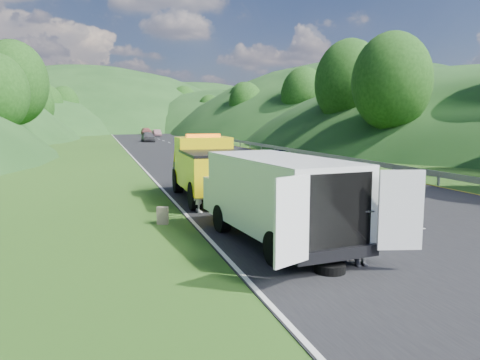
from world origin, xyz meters
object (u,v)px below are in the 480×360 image
object	(u,v)px
woman	(199,213)
worker	(361,267)
child	(259,227)
suitcase	(163,216)
white_van	(276,195)
passing_suv	(277,172)
tow_truck	(209,168)
spare_tire	(330,273)

from	to	relation	value
woman	worker	size ratio (longest dim) A/B	1.16
child	suitcase	bearing A→B (deg)	-157.89
white_van	passing_suv	size ratio (longest dim) A/B	1.39
tow_truck	passing_suv	distance (m)	11.25
child	tow_truck	bearing A→B (deg)	139.72
spare_tire	passing_suv	bearing A→B (deg)	71.94
tow_truck	passing_suv	xyz separation A→B (m)	(6.72, 8.92, -1.38)
tow_truck	woman	bearing A→B (deg)	-109.79
suitcase	passing_suv	xyz separation A→B (m)	(9.35, 13.24, -0.30)
spare_tire	passing_suv	xyz separation A→B (m)	(6.32, 19.38, 0.00)
suitcase	spare_tire	distance (m)	6.85
spare_tire	suitcase	bearing A→B (deg)	116.28
spare_tire	white_van	bearing A→B (deg)	94.67
white_van	spare_tire	bearing A→B (deg)	-91.17
child	worker	bearing A→B (deg)	-32.05
worker	suitcase	distance (m)	7.17
worker	white_van	bearing A→B (deg)	114.60
child	worker	distance (m)	4.74
worker	suitcase	size ratio (longest dim) A/B	2.67
tow_truck	woman	world-z (taller)	tow_truck
woman	spare_tire	bearing A→B (deg)	-175.08
woman	passing_suv	distance (m)	14.04
worker	passing_suv	xyz separation A→B (m)	(5.39, 19.21, 0.00)
woman	spare_tire	distance (m)	7.83
suitcase	spare_tire	bearing A→B (deg)	-63.72
child	suitcase	distance (m)	3.28
tow_truck	child	bearing A→B (deg)	-85.21
white_van	passing_suv	distance (m)	17.85
white_van	spare_tire	size ratio (longest dim) A/B	9.93
worker	suitcase	bearing A→B (deg)	124.61
white_van	woman	xyz separation A→B (m)	(-1.23, 4.85, -1.40)
tow_truck	child	world-z (taller)	tow_truck
spare_tire	woman	bearing A→B (deg)	100.77
white_van	woman	size ratio (longest dim) A/B	3.93
white_van	passing_suv	xyz separation A→B (m)	(6.55, 16.54, -1.40)
white_van	spare_tire	world-z (taller)	white_van
passing_suv	child	bearing A→B (deg)	-123.16
tow_truck	suitcase	bearing A→B (deg)	-120.14
tow_truck	worker	world-z (taller)	tow_truck
suitcase	child	bearing A→B (deg)	-23.97
tow_truck	white_van	size ratio (longest dim) A/B	0.92
child	spare_tire	world-z (taller)	child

